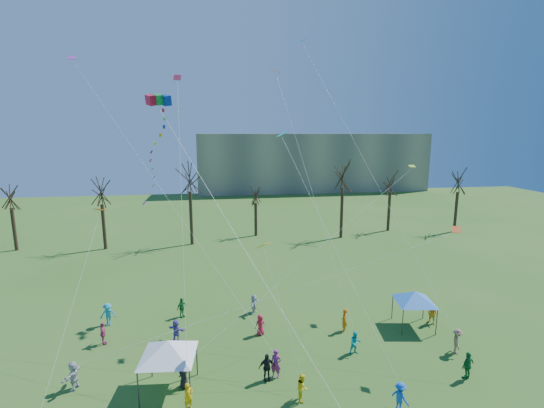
{
  "coord_description": "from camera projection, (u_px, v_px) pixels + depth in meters",
  "views": [
    {
      "loc": [
        -3.84,
        -17.13,
        15.21
      ],
      "look_at": [
        -0.49,
        5.0,
        11.0
      ],
      "focal_mm": 25.0,
      "sensor_mm": 36.0,
      "label": 1
    }
  ],
  "objects": [
    {
      "name": "canopy_tent_white",
      "position": [
        168.0,
        348.0,
        22.18
      ],
      "size": [
        4.37,
        4.37,
        3.29
      ],
      "color": "#3F3F44",
      "rests_on": "ground"
    },
    {
      "name": "festival_crowd",
      "position": [
        255.0,
        344.0,
        26.08
      ],
      "size": [
        26.95,
        14.12,
        1.86
      ],
      "color": "red",
      "rests_on": "ground"
    },
    {
      "name": "big_box_kite",
      "position": [
        159.0,
        159.0,
        24.78
      ],
      "size": [
        5.67,
        7.66,
        22.19
      ],
      "color": "red",
      "rests_on": "ground"
    },
    {
      "name": "small_kites_aloft",
      "position": [
        258.0,
        147.0,
        28.75
      ],
      "size": [
        29.81,
        17.05,
        33.94
      ],
      "color": "#FF490D",
      "rests_on": "ground"
    },
    {
      "name": "distant_building",
      "position": [
        312.0,
        162.0,
        101.55
      ],
      "size": [
        60.0,
        14.0,
        15.0
      ],
      "primitive_type": "cube",
      "color": "gray",
      "rests_on": "ground"
    },
    {
      "name": "bare_tree_row",
      "position": [
        270.0,
        189.0,
        53.59
      ],
      "size": [
        68.23,
        8.92,
        11.61
      ],
      "color": "black",
      "rests_on": "ground"
    },
    {
      "name": "canopy_tent_blue",
      "position": [
        415.0,
        297.0,
        29.78
      ],
      "size": [
        3.92,
        3.92,
        2.98
      ],
      "color": "#3F3F44",
      "rests_on": "ground"
    }
  ]
}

